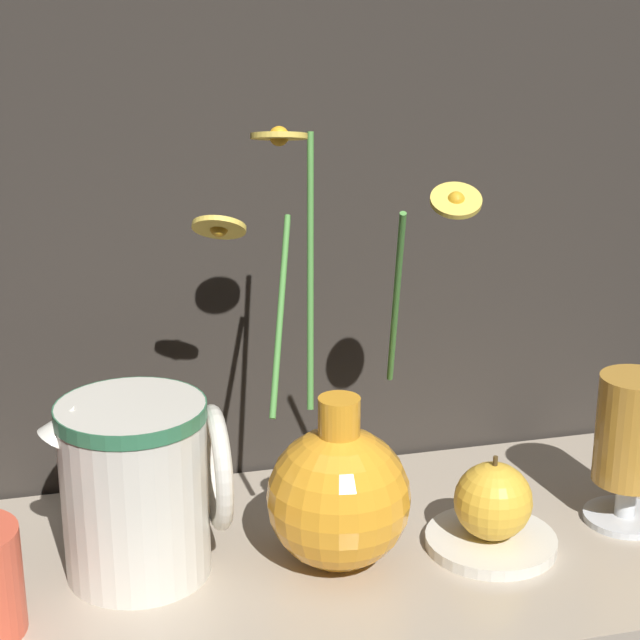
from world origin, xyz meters
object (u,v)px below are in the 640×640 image
(vase_with_flowers, at_px, (338,490))
(ceramic_pitcher, at_px, (139,482))
(tea_glass, at_px, (632,437))
(orange_fruit, at_px, (493,501))

(vase_with_flowers, relative_size, ceramic_pitcher, 2.28)
(tea_glass, height_order, orange_fruit, tea_glass)
(ceramic_pitcher, bearing_deg, vase_with_flowers, -9.98)
(ceramic_pitcher, height_order, tea_glass, ceramic_pitcher)
(ceramic_pitcher, xyz_separation_m, tea_glass, (0.42, -0.02, 0.00))
(tea_glass, xyz_separation_m, orange_fruit, (-0.13, -0.01, -0.04))
(ceramic_pitcher, relative_size, orange_fruit, 2.12)
(vase_with_flowers, height_order, tea_glass, vase_with_flowers)
(ceramic_pitcher, distance_m, tea_glass, 0.42)
(vase_with_flowers, height_order, ceramic_pitcher, vase_with_flowers)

